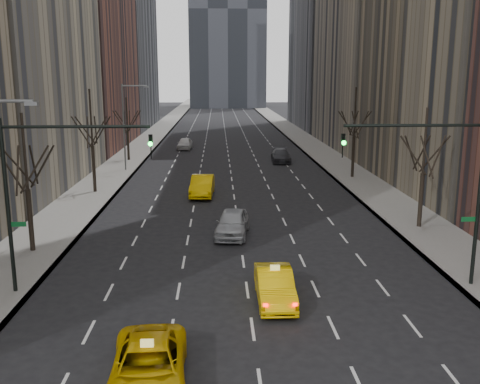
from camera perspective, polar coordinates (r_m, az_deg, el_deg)
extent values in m
cube|color=slate|center=(83.03, -9.96, 5.25)|extent=(4.50, 320.00, 0.15)
cube|color=slate|center=(83.42, 7.03, 5.38)|extent=(4.50, 320.00, 0.15)
cylinder|color=black|center=(32.57, -21.45, -2.80)|extent=(0.28, 0.28, 3.57)
cylinder|color=black|center=(31.84, -22.00, 4.02)|extent=(0.16, 0.16, 4.25)
cylinder|color=black|center=(32.71, -21.14, 2.69)|extent=(0.42, 1.80, 2.52)
cylinder|color=black|center=(31.98, -20.34, 2.55)|extent=(1.74, 0.72, 2.52)
cylinder|color=black|center=(31.24, -21.06, 2.28)|extent=(1.46, 1.25, 2.52)
cylinder|color=black|center=(31.23, -22.64, 2.16)|extent=(0.42, 1.80, 2.52)
cylinder|color=black|center=(31.98, -23.41, 2.31)|extent=(1.74, 0.72, 2.52)
cylinder|color=black|center=(32.71, -22.65, 2.57)|extent=(1.46, 1.25, 2.52)
cylinder|color=black|center=(47.59, -15.32, 2.41)|extent=(0.28, 0.28, 3.99)
cylinder|color=black|center=(47.07, -15.62, 7.66)|extent=(0.16, 0.16, 4.75)
cylinder|color=black|center=(47.96, -15.14, 6.39)|extent=(0.42, 1.80, 2.52)
cylinder|color=black|center=(47.28, -14.50, 6.34)|extent=(1.74, 0.72, 2.52)
cylinder|color=black|center=(46.49, -14.90, 6.23)|extent=(1.46, 1.25, 2.52)
cylinder|color=black|center=(46.38, -15.96, 6.16)|extent=(0.42, 1.80, 2.52)
cylinder|color=black|center=(47.08, -16.58, 6.20)|extent=(1.74, 0.72, 2.52)
cylinder|color=black|center=(47.86, -16.17, 6.32)|extent=(1.46, 1.25, 2.52)
cylinder|color=black|center=(65.11, -11.84, 4.85)|extent=(0.28, 0.28, 3.36)
cylinder|color=black|center=(64.76, -11.98, 8.08)|extent=(0.16, 0.16, 4.00)
cylinder|color=black|center=(65.63, -11.70, 7.47)|extent=(0.42, 1.80, 2.52)
cylinder|color=black|center=(64.98, -11.20, 7.44)|extent=(1.74, 0.72, 2.52)
cylinder|color=black|center=(64.17, -11.45, 7.38)|extent=(1.46, 1.25, 2.52)
cylinder|color=black|center=(64.01, -12.21, 7.33)|extent=(0.42, 1.80, 2.52)
cylinder|color=black|center=(64.67, -12.71, 7.36)|extent=(1.74, 0.72, 2.52)
cylinder|color=black|center=(65.47, -12.45, 7.43)|extent=(1.46, 1.25, 2.52)
cylinder|color=black|center=(37.13, 18.72, -0.82)|extent=(0.28, 0.28, 3.57)
cylinder|color=black|center=(36.49, 19.14, 5.17)|extent=(0.16, 0.16, 4.25)
cylinder|color=black|center=(37.43, 18.79, 3.97)|extent=(0.42, 1.80, 2.52)
cylinder|color=black|center=(37.17, 20.04, 3.83)|extent=(1.74, 0.72, 2.52)
cylinder|color=black|center=(36.34, 20.32, 3.63)|extent=(1.46, 1.25, 2.52)
cylinder|color=black|center=(35.76, 19.31, 3.58)|extent=(0.42, 1.80, 2.52)
cylinder|color=black|center=(36.04, 18.01, 3.73)|extent=(1.74, 0.72, 2.52)
cylinder|color=black|center=(36.88, 17.78, 3.93)|extent=(1.46, 1.25, 2.52)
cylinder|color=black|center=(53.97, 11.97, 3.70)|extent=(0.28, 0.28, 3.99)
cylinder|color=black|center=(53.52, 12.17, 8.33)|extent=(0.16, 0.16, 4.75)
cylinder|color=black|center=(54.46, 12.05, 7.19)|extent=(0.42, 1.80, 2.52)
cylinder|color=black|center=(54.09, 12.88, 7.12)|extent=(1.74, 0.72, 2.52)
cylinder|color=black|center=(53.24, 12.96, 7.04)|extent=(1.46, 1.25, 2.52)
cylinder|color=black|center=(52.75, 12.19, 7.03)|extent=(0.42, 1.80, 2.52)
cylinder|color=black|center=(53.12, 11.35, 7.10)|extent=(1.74, 0.72, 2.52)
cylinder|color=black|center=(53.98, 11.29, 7.18)|extent=(1.46, 1.25, 2.52)
cylinder|color=black|center=(26.19, -23.53, -1.50)|extent=(0.18, 0.18, 8.00)
cylinder|color=black|center=(24.62, -17.13, 6.68)|extent=(6.50, 0.14, 0.14)
imported|color=black|center=(24.10, -9.48, 4.79)|extent=(0.18, 0.22, 1.10)
sphere|color=#0CFF33|center=(23.91, -9.55, 5.09)|extent=(0.20, 0.20, 0.20)
cube|color=#0C5926|center=(26.23, -22.57, -3.20)|extent=(0.70, 0.04, 0.22)
cylinder|color=black|center=(27.26, 24.11, -1.04)|extent=(0.18, 0.18, 8.00)
cylinder|color=black|center=(25.42, 18.20, 6.77)|extent=(6.50, 0.14, 0.14)
imported|color=black|center=(24.57, 10.91, 4.87)|extent=(0.18, 0.22, 1.10)
sphere|color=#0CFF33|center=(24.38, 11.02, 5.17)|extent=(0.20, 0.20, 0.20)
cube|color=#0C5926|center=(27.26, 23.21, -2.69)|extent=(0.70, 0.04, 0.22)
cylinder|color=slate|center=(23.37, -24.20, 8.84)|extent=(2.60, 0.14, 0.14)
cube|color=slate|center=(22.96, -21.37, 8.78)|extent=(0.50, 0.22, 0.15)
cylinder|color=slate|center=(57.82, -12.29, 6.74)|extent=(0.16, 0.16, 9.00)
cylinder|color=slate|center=(57.38, -11.18, 11.06)|extent=(2.60, 0.14, 0.14)
cube|color=slate|center=(57.21, -9.97, 11.00)|extent=(0.50, 0.22, 0.15)
imported|color=#D7A604|center=(18.34, -9.75, -17.95)|extent=(2.73, 5.42, 1.47)
imported|color=#F9C205|center=(24.28, 3.72, -9.95)|extent=(1.59, 4.54, 1.49)
imported|color=#A3A6AB|center=(33.91, -0.82, -3.30)|extent=(2.56, 5.04, 1.64)
imported|color=#FFC705|center=(45.25, -4.04, 0.67)|extent=(2.09, 5.31, 1.72)
imported|color=#2F2F34|center=(63.31, 4.39, 3.90)|extent=(2.39, 5.35, 1.53)
imported|color=silver|center=(74.69, -5.90, 5.16)|extent=(2.13, 4.75, 1.58)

